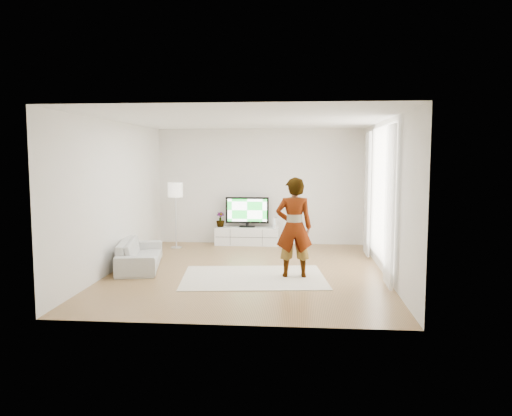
# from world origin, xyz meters

# --- Properties ---
(floor) EXTENTS (6.00, 6.00, 0.00)m
(floor) POSITION_xyz_m (0.00, 0.00, 0.00)
(floor) COLOR #A37B49
(floor) RESTS_ON ground
(ceiling) EXTENTS (6.00, 6.00, 0.00)m
(ceiling) POSITION_xyz_m (0.00, 0.00, 2.80)
(ceiling) COLOR white
(ceiling) RESTS_ON wall_back
(wall_left) EXTENTS (0.02, 6.00, 2.80)m
(wall_left) POSITION_xyz_m (-2.50, 0.00, 1.40)
(wall_left) COLOR silver
(wall_left) RESTS_ON floor
(wall_right) EXTENTS (0.02, 6.00, 2.80)m
(wall_right) POSITION_xyz_m (2.50, 0.00, 1.40)
(wall_right) COLOR silver
(wall_right) RESTS_ON floor
(wall_back) EXTENTS (5.00, 0.02, 2.80)m
(wall_back) POSITION_xyz_m (0.00, 3.00, 1.40)
(wall_back) COLOR silver
(wall_back) RESTS_ON floor
(wall_front) EXTENTS (5.00, 0.02, 2.80)m
(wall_front) POSITION_xyz_m (0.00, -3.00, 1.40)
(wall_front) COLOR silver
(wall_front) RESTS_ON floor
(window) EXTENTS (0.01, 2.60, 2.50)m
(window) POSITION_xyz_m (2.48, 0.30, 1.45)
(window) COLOR white
(window) RESTS_ON wall_right
(curtain_near) EXTENTS (0.04, 0.70, 2.60)m
(curtain_near) POSITION_xyz_m (2.40, -1.00, 1.35)
(curtain_near) COLOR white
(curtain_near) RESTS_ON floor
(curtain_far) EXTENTS (0.04, 0.70, 2.60)m
(curtain_far) POSITION_xyz_m (2.40, 1.60, 1.35)
(curtain_far) COLOR white
(curtain_far) RESTS_ON floor
(media_console) EXTENTS (1.54, 0.44, 0.43)m
(media_console) POSITION_xyz_m (-0.30, 2.76, 0.22)
(media_console) COLOR white
(media_console) RESTS_ON floor
(television) EXTENTS (1.04, 0.20, 0.73)m
(television) POSITION_xyz_m (-0.30, 2.79, 0.83)
(television) COLOR black
(television) RESTS_ON media_console
(game_console) EXTENTS (0.09, 0.19, 0.24)m
(game_console) POSITION_xyz_m (0.38, 2.76, 0.56)
(game_console) COLOR white
(game_console) RESTS_ON media_console
(potted_plant) EXTENTS (0.24, 0.24, 0.36)m
(potted_plant) POSITION_xyz_m (-0.95, 2.77, 0.61)
(potted_plant) COLOR #3F7238
(potted_plant) RESTS_ON media_console
(rug) EXTENTS (2.69, 2.07, 0.01)m
(rug) POSITION_xyz_m (0.16, -0.48, 0.01)
(rug) COLOR beige
(rug) RESTS_ON floor
(player) EXTENTS (0.68, 0.48, 1.77)m
(player) POSITION_xyz_m (0.86, -0.38, 0.90)
(player) COLOR #334772
(player) RESTS_ON rug
(sofa) EXTENTS (1.09, 1.96, 0.54)m
(sofa) POSITION_xyz_m (-2.10, 0.12, 0.27)
(sofa) COLOR beige
(sofa) RESTS_ON floor
(floor_lamp) EXTENTS (0.34, 0.34, 1.53)m
(floor_lamp) POSITION_xyz_m (-1.91, 2.22, 1.30)
(floor_lamp) COLOR silver
(floor_lamp) RESTS_ON floor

